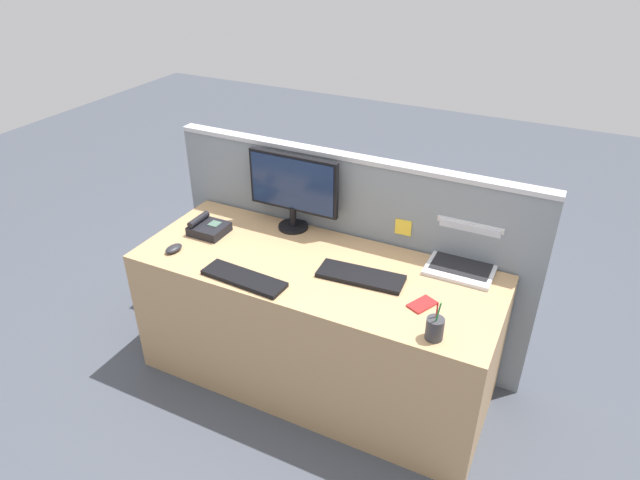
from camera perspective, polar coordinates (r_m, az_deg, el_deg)
The scene contains 11 objects.
ground_plane at distance 3.19m, azimuth -0.41°, elevation -13.63°, with size 10.00×10.00×0.00m, color #424751.
desk at distance 2.95m, azimuth -0.44°, elevation -8.56°, with size 1.81×0.70×0.73m, color tan.
cubicle_divider at distance 3.11m, azimuth 2.79°, elevation -1.29°, with size 2.04×0.07×1.16m.
desktop_monitor at distance 2.96m, azimuth -2.77°, elevation 5.42°, with size 0.51×0.16×0.42m.
laptop at distance 2.79m, azimuth 14.45°, elevation -1.62°, with size 0.32×0.27×0.23m.
desk_phone at distance 3.06m, azimuth -11.32°, elevation 1.22°, with size 0.19×0.17×0.08m.
keyboard_main at distance 2.65m, azimuth -7.75°, elevation -3.89°, with size 0.42×0.12×0.02m, color black.
keyboard_spare at distance 2.64m, azimuth 4.13°, elevation -3.75°, with size 0.41×0.15×0.02m, color black.
computer_mouse_right_hand at distance 2.93m, azimuth -14.66°, elevation -0.84°, with size 0.06×0.10×0.03m, color #232328.
pen_cup at distance 2.32m, azimuth 11.60°, elevation -8.80°, with size 0.07×0.07×0.19m.
cell_phone_red_case at distance 2.51m, azimuth 10.36°, elevation -6.46°, with size 0.08×0.13×0.01m, color #B22323.
Camera 1 is at (1.03, -2.04, 2.22)m, focal length 31.45 mm.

